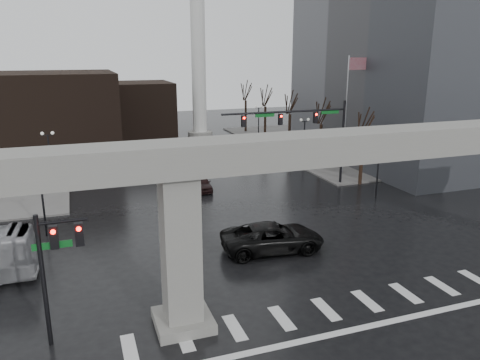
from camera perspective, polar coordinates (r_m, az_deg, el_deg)
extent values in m
plane|color=black|center=(25.25, 9.26, -14.18)|extent=(160.00, 160.00, 0.00)
cube|color=#63615F|center=(67.46, 14.12, 4.44)|extent=(28.00, 36.00, 0.15)
cube|color=gray|center=(22.44, 10.14, 3.90)|extent=(48.00, 2.20, 1.40)
cube|color=gray|center=(21.36, -7.23, -8.86)|extent=(1.60, 1.60, 7.30)
cube|color=gray|center=(22.96, -6.94, -16.62)|extent=(2.60, 2.60, 0.50)
cube|color=black|center=(61.61, -22.41, 7.38)|extent=(16.00, 14.00, 10.00)
cube|color=black|center=(72.14, -12.40, 8.39)|extent=(10.00, 10.00, 8.00)
cylinder|color=silver|center=(67.31, -5.17, 17.59)|extent=(2.00, 2.00, 30.00)
cylinder|color=gray|center=(68.28, -4.88, 5.43)|extent=(3.60, 3.60, 1.20)
cylinder|color=black|center=(45.49, 12.37, 4.44)|extent=(0.24, 0.24, 8.00)
cylinder|color=black|center=(42.16, 5.59, 8.28)|extent=(12.00, 0.18, 0.18)
cube|color=black|center=(43.59, 9.18, 7.53)|extent=(0.35, 0.30, 1.00)
cube|color=black|center=(42.04, 4.95, 7.38)|extent=(0.35, 0.30, 1.00)
cube|color=black|center=(40.72, 0.42, 7.18)|extent=(0.35, 0.30, 1.00)
sphere|color=#FF0C05|center=(43.39, 9.31, 7.89)|extent=(0.20, 0.20, 0.20)
cube|color=#0C581D|center=(44.27, 10.93, 8.15)|extent=(1.80, 0.05, 0.35)
cube|color=#0C581D|center=(41.38, 3.05, 7.92)|extent=(1.80, 0.05, 0.35)
cylinder|color=black|center=(21.80, -22.83, -11.40)|extent=(0.20, 0.20, 6.00)
cylinder|color=black|center=(20.75, -20.82, -4.74)|extent=(2.00, 0.14, 0.14)
cube|color=black|center=(20.99, -21.74, -6.50)|extent=(0.35, 0.30, 1.00)
cube|color=black|center=(20.95, -19.00, -6.26)|extent=(0.35, 0.30, 1.00)
cube|color=#0C581D|center=(21.12, -21.92, -7.40)|extent=(1.60, 0.05, 0.30)
cylinder|color=silver|center=(49.01, 12.75, 7.56)|extent=(0.12, 0.12, 12.00)
cube|color=#B41324|center=(49.15, 14.13, 13.59)|extent=(2.00, 0.03, 1.20)
cylinder|color=black|center=(42.34, 16.45, 1.13)|extent=(0.14, 0.14, 4.80)
cube|color=black|center=(41.84, 16.69, 4.25)|extent=(0.90, 0.06, 0.06)
sphere|color=silver|center=(41.55, 16.21, 4.49)|extent=(0.32, 0.32, 0.32)
sphere|color=silver|center=(42.07, 17.21, 4.55)|extent=(0.32, 0.32, 0.32)
cylinder|color=black|center=(53.99, 7.80, 4.62)|extent=(0.14, 0.14, 4.80)
cube|color=black|center=(53.60, 7.89, 7.09)|extent=(0.90, 0.06, 0.06)
sphere|color=silver|center=(53.37, 7.47, 7.28)|extent=(0.32, 0.32, 0.32)
sphere|color=silver|center=(53.78, 8.33, 7.31)|extent=(0.32, 0.32, 0.32)
cylinder|color=black|center=(66.55, 2.28, 6.78)|extent=(0.14, 0.14, 4.80)
cube|color=black|center=(66.24, 2.30, 8.79)|extent=(0.90, 0.06, 0.06)
sphere|color=silver|center=(66.05, 1.93, 8.95)|extent=(0.32, 0.32, 0.32)
sphere|color=silver|center=(66.38, 2.67, 8.97)|extent=(0.32, 0.32, 0.32)
cylinder|color=black|center=(34.66, -22.88, -2.59)|extent=(0.14, 0.14, 4.80)
cube|color=black|center=(34.05, -23.29, 1.18)|extent=(0.90, 0.06, 0.06)
sphere|color=silver|center=(34.04, -24.08, 1.44)|extent=(0.32, 0.32, 0.32)
sphere|color=silver|center=(33.98, -22.57, 1.57)|extent=(0.32, 0.32, 0.32)
cylinder|color=black|center=(48.20, -22.13, 2.31)|extent=(0.14, 0.14, 4.80)
cube|color=black|center=(47.77, -22.41, 5.06)|extent=(0.90, 0.06, 0.06)
sphere|color=silver|center=(47.76, -22.98, 5.24)|extent=(0.32, 0.32, 0.32)
sphere|color=silver|center=(47.72, -21.90, 5.34)|extent=(0.32, 0.32, 0.32)
cylinder|color=black|center=(61.95, -21.70, 5.05)|extent=(0.14, 0.14, 4.80)
cube|color=black|center=(61.61, -21.92, 7.20)|extent=(0.90, 0.06, 0.06)
sphere|color=silver|center=(61.61, -22.36, 7.34)|extent=(0.32, 0.32, 0.32)
sphere|color=silver|center=(61.57, -21.52, 7.42)|extent=(0.32, 0.32, 0.32)
cylinder|color=black|center=(46.10, 14.57, 2.25)|extent=(0.34, 0.34, 4.55)
cylinder|color=black|center=(45.43, 14.89, 6.84)|extent=(0.12, 1.52, 2.98)
cylinder|color=black|center=(45.95, 15.21, 6.61)|extent=(0.83, 1.14, 2.51)
cylinder|color=black|center=(52.74, 9.76, 4.20)|extent=(0.34, 0.34, 4.66)
cylinder|color=black|center=(52.15, 9.95, 8.32)|extent=(0.12, 1.55, 3.05)
cylinder|color=black|center=(52.64, 10.28, 8.11)|extent=(0.85, 1.16, 2.57)
cylinder|color=black|center=(59.72, 6.03, 5.69)|extent=(0.34, 0.34, 4.76)
cylinder|color=black|center=(59.19, 6.14, 9.42)|extent=(0.12, 1.59, 3.11)
cylinder|color=black|center=(59.65, 6.47, 9.22)|extent=(0.86, 1.18, 2.62)
cylinder|color=black|center=(66.92, 3.08, 6.85)|extent=(0.34, 0.34, 4.87)
cylinder|color=black|center=(66.44, 3.13, 10.26)|extent=(0.12, 1.62, 3.18)
cylinder|color=black|center=(66.89, 3.44, 10.07)|extent=(0.88, 1.20, 2.68)
cylinder|color=black|center=(74.29, 0.70, 7.76)|extent=(0.34, 0.34, 4.97)
cylinder|color=black|center=(73.85, 0.71, 10.90)|extent=(0.12, 1.65, 3.25)
cylinder|color=black|center=(74.28, 1.01, 10.73)|extent=(0.89, 1.23, 2.74)
imported|color=black|center=(30.14, 4.00, -7.00)|extent=(6.83, 3.62, 1.83)
imported|color=black|center=(43.18, -4.80, -0.35)|extent=(1.86, 4.13, 1.38)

